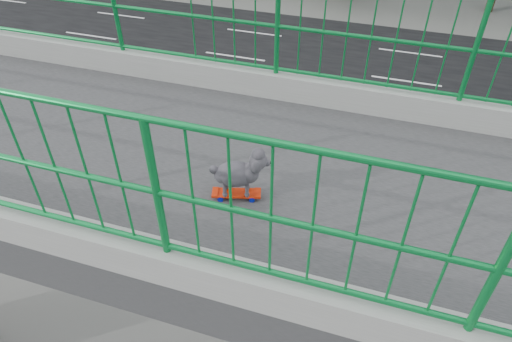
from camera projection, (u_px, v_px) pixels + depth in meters
The scene contains 9 objects.
road at pixel (401, 117), 17.99m from camera, with size 18.00×90.00×0.02m, color black.
footbridge at pixel (409, 324), 5.12m from camera, with size 3.00×24.00×7.00m.
railing at pixel (459, 191), 3.85m from camera, with size 3.00×24.00×1.42m.
skateboard at pixel (236, 194), 4.08m from camera, with size 0.24×0.45×0.06m.
poodle at pixel (239, 172), 3.92m from camera, with size 0.31×0.51×0.44m.
car_1 at pixel (80, 102), 17.59m from camera, with size 1.38×3.94×1.30m, color black.
car_2 at pixel (396, 108), 17.17m from camera, with size 2.30×4.99×1.39m, color silver.
car_5 at pixel (34, 153), 15.13m from camera, with size 1.37×3.93×1.30m, color #A1A1A6.
car_6 at pixel (370, 155), 14.95m from camera, with size 2.34×5.07×1.41m, color red.
Camera 1 is at (3.25, -0.75, 9.79)m, focal length 32.26 mm.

